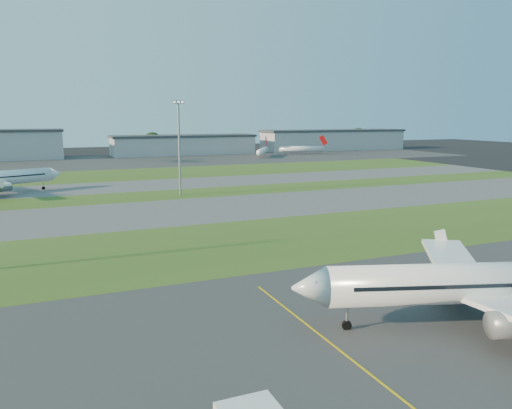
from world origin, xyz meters
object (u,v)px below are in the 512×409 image
mini_jet_near (263,151)px  light_mast_centre (179,142)px  airliner_parked (488,284)px  mini_jet_far (302,149)px

mini_jet_near → light_mast_centre: bearing=178.6°
light_mast_centre → airliner_parked: bearing=-85.8°
mini_jet_far → light_mast_centre: light_mast_centre is taller
airliner_parked → mini_jet_near: size_ratio=1.58×
airliner_parked → mini_jet_far: bearing=84.7°
mini_jet_near → mini_jet_far: same height
airliner_parked → mini_jet_far: 239.55m
mini_jet_near → mini_jet_far: size_ratio=0.90×
airliner_parked → mini_jet_near: (67.80, 211.69, -1.22)m
airliner_parked → mini_jet_far: airliner_parked is taller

